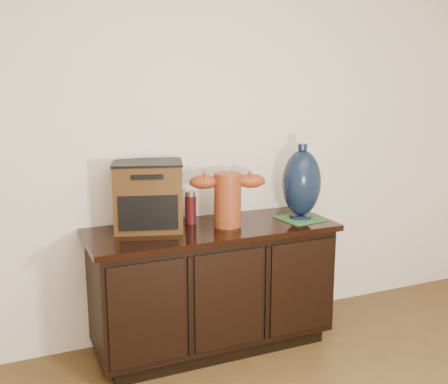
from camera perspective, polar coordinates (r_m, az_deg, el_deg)
name	(u,v)px	position (r m, az deg, el deg)	size (l,w,h in m)	color
sideboard	(212,286)	(3.19, -1.26, -10.21)	(1.46, 0.56, 0.75)	black
terracotta_vessel	(228,197)	(3.04, 0.39, -0.50)	(0.45, 0.20, 0.32)	#923A1A
tv_radio	(148,196)	(3.02, -8.23, -0.38)	(0.46, 0.41, 0.39)	#412710
green_mat	(300,218)	(3.28, 8.32, -2.85)	(0.25, 0.25, 0.01)	#2F622C
lamp_base	(302,183)	(3.23, 8.44, 0.96)	(0.27, 0.27, 0.46)	black
spray_can	(191,208)	(3.13, -3.65, -1.71)	(0.07, 0.07, 0.20)	#580F14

